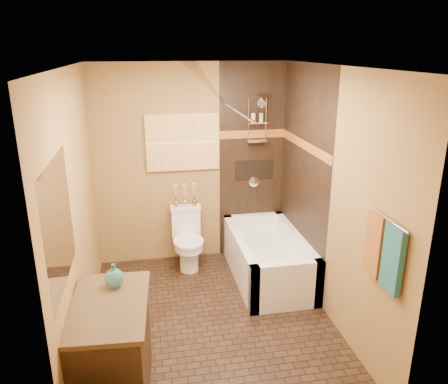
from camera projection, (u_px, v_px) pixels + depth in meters
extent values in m
plane|color=black|center=(212.00, 320.00, 4.46)|extent=(3.00, 3.00, 0.00)
cube|color=olive|center=(77.00, 215.00, 3.85)|extent=(0.02, 3.00, 2.50)
cube|color=olive|center=(332.00, 198.00, 4.28)|extent=(0.02, 3.00, 2.50)
cube|color=olive|center=(192.00, 165.00, 5.46)|extent=(2.40, 0.02, 2.50)
cube|color=olive|center=(250.00, 289.00, 2.66)|extent=(2.40, 0.02, 2.50)
plane|color=silver|center=(209.00, 66.00, 3.67)|extent=(3.00, 3.00, 0.00)
cube|color=black|center=(252.00, 162.00, 5.59)|extent=(0.85, 0.01, 2.50)
cube|color=black|center=(303.00, 177.00, 4.97)|extent=(0.01, 1.50, 2.50)
cube|color=brown|center=(253.00, 134.00, 5.46)|extent=(0.85, 0.01, 0.10)
cube|color=brown|center=(304.00, 145.00, 4.85)|extent=(0.01, 1.50, 0.10)
cube|color=black|center=(254.00, 170.00, 5.62)|extent=(0.50, 0.01, 0.25)
cylinder|color=silver|center=(258.00, 98.00, 5.20)|extent=(0.02, 0.26, 0.02)
cylinder|color=silver|center=(262.00, 104.00, 5.08)|extent=(0.11, 0.11, 0.09)
cylinder|color=silver|center=(254.00, 182.00, 5.65)|extent=(0.14, 0.02, 0.14)
cylinder|color=silver|center=(236.00, 111.00, 4.59)|extent=(0.03, 1.55, 0.03)
cylinder|color=silver|center=(386.00, 219.00, 3.23)|extent=(0.02, 0.55, 0.02)
cube|color=#1B4A5A|center=(393.00, 259.00, 3.19)|extent=(0.05, 0.22, 0.52)
cube|color=brown|center=(375.00, 244.00, 3.43)|extent=(0.05, 0.22, 0.52)
cube|color=#C6832E|center=(183.00, 142.00, 5.32)|extent=(0.90, 0.04, 0.70)
cube|color=white|center=(59.00, 224.00, 2.99)|extent=(0.01, 1.00, 0.90)
cube|color=white|center=(286.00, 287.00, 4.56)|extent=(0.80, 0.10, 0.55)
cube|color=white|center=(253.00, 233.00, 5.86)|extent=(0.80, 0.10, 0.55)
cube|color=white|center=(239.00, 259.00, 5.15)|extent=(0.10, 1.50, 0.55)
cube|color=white|center=(296.00, 254.00, 5.27)|extent=(0.10, 1.50, 0.55)
cube|color=white|center=(267.00, 264.00, 5.24)|extent=(0.64, 1.34, 0.35)
cube|color=white|center=(186.00, 222.00, 5.57)|extent=(0.37, 0.17, 0.36)
cube|color=white|center=(185.00, 208.00, 5.50)|extent=(0.39, 0.19, 0.04)
cylinder|color=white|center=(189.00, 257.00, 5.41)|extent=(0.23, 0.23, 0.36)
cylinder|color=white|center=(189.00, 245.00, 5.36)|extent=(0.35, 0.35, 0.09)
cylinder|color=white|center=(189.00, 241.00, 5.35)|extent=(0.37, 0.37, 0.03)
cube|color=black|center=(111.00, 353.00, 3.39)|extent=(0.61, 0.93, 0.80)
cube|color=black|center=(108.00, 306.00, 3.26)|extent=(0.64, 0.98, 0.04)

